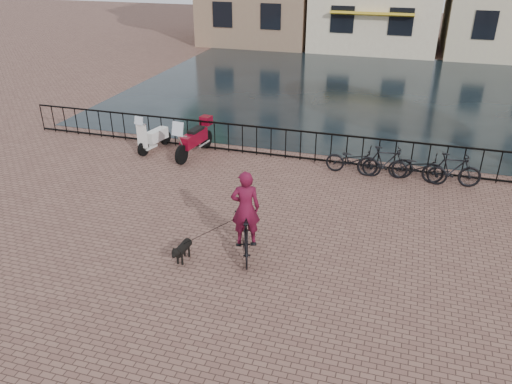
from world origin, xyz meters
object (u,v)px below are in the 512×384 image
(cyclist, at_px, (246,220))
(dog, at_px, (183,250))
(scooter, at_px, (154,130))
(motorcycle, at_px, (194,135))

(cyclist, relative_size, dog, 3.16)
(dog, xyz_separation_m, scooter, (-3.74, 5.90, 0.45))
(cyclist, height_order, scooter, cyclist)
(dog, height_order, scooter, scooter)
(motorcycle, bearing_deg, cyclist, -47.99)
(motorcycle, bearing_deg, scooter, -174.71)
(dog, distance_m, scooter, 7.00)
(cyclist, bearing_deg, scooter, -65.81)
(dog, xyz_separation_m, motorcycle, (-2.22, 5.82, 0.48))
(dog, bearing_deg, cyclist, 27.57)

